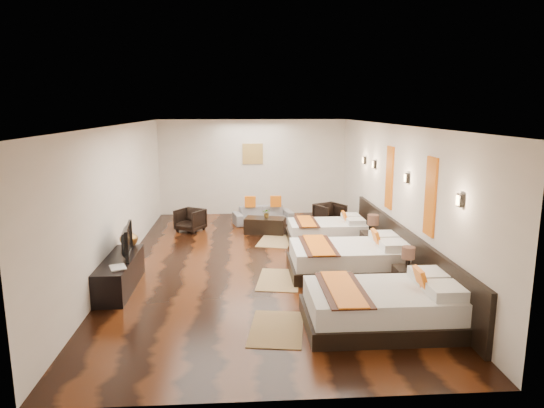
{
  "coord_description": "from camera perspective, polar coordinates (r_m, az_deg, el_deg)",
  "views": [
    {
      "loc": [
        -0.37,
        -9.44,
        3.12
      ],
      "look_at": [
        0.3,
        0.66,
        1.1
      ],
      "focal_mm": 31.77,
      "sensor_mm": 36.0,
      "label": 1
    }
  ],
  "objects": [
    {
      "name": "nightstand_b",
      "position": [
        10.6,
        11.79,
        -4.32
      ],
      "size": [
        0.45,
        0.45,
        0.89
      ],
      "color": "black",
      "rests_on": "floor"
    },
    {
      "name": "tv",
      "position": [
        8.88,
        -17.25,
        -4.21
      ],
      "size": [
        0.26,
        0.97,
        0.55
      ],
      "primitive_type": "imported",
      "rotation": [
        0.0,
        0.0,
        1.71
      ],
      "color": "black",
      "rests_on": "tv_console"
    },
    {
      "name": "tv_console",
      "position": [
        8.91,
        -17.58,
        -7.89
      ],
      "size": [
        0.5,
        1.8,
        0.55
      ],
      "primitive_type": "cube",
      "color": "black",
      "rests_on": "floor"
    },
    {
      "name": "headboard_panel",
      "position": [
        9.56,
        15.24,
        -5.35
      ],
      "size": [
        0.08,
        6.6,
        0.9
      ],
      "primitive_type": "cube",
      "color": "black",
      "rests_on": "floor"
    },
    {
      "name": "orange_panel_a",
      "position": [
        8.28,
        18.27,
        0.83
      ],
      "size": [
        0.04,
        0.4,
        1.3
      ],
      "primitive_type": "cube",
      "color": "#D86014",
      "rests_on": "right_wall"
    },
    {
      "name": "sconce_mid",
      "position": [
        9.26,
        15.66,
        2.98
      ],
      "size": [
        0.07,
        0.12,
        0.18
      ],
      "color": "black",
      "rests_on": "right_wall"
    },
    {
      "name": "armchair_left",
      "position": [
        12.57,
        -9.67,
        -1.89
      ],
      "size": [
        0.86,
        0.87,
        0.58
      ],
      "primitive_type": "imported",
      "rotation": [
        0.0,
        0.0,
        -0.55
      ],
      "color": "black",
      "rests_on": "floor"
    },
    {
      "name": "jute_mat_near",
      "position": [
        7.15,
        0.55,
        -14.54
      ],
      "size": [
        0.92,
        1.3,
        0.01
      ],
      "primitive_type": "cube",
      "rotation": [
        0.0,
        0.0,
        -0.15
      ],
      "color": "#94774B",
      "rests_on": "floor"
    },
    {
      "name": "nightstand_a",
      "position": [
        8.61,
        15.7,
        -8.35
      ],
      "size": [
        0.42,
        0.42,
        0.83
      ],
      "color": "black",
      "rests_on": "floor"
    },
    {
      "name": "bed_near",
      "position": [
        7.32,
        13.23,
        -11.73
      ],
      "size": [
        2.28,
        1.43,
        0.87
      ],
      "color": "black",
      "rests_on": "floor"
    },
    {
      "name": "sconce_lounge",
      "position": [
        12.21,
        10.86,
        5.12
      ],
      "size": [
        0.07,
        0.12,
        0.18
      ],
      "color": "black",
      "rests_on": "right_wall"
    },
    {
      "name": "bed_mid",
      "position": [
        9.37,
        9.2,
        -6.42
      ],
      "size": [
        2.24,
        1.41,
        0.86
      ],
      "color": "black",
      "rests_on": "floor"
    },
    {
      "name": "sconce_near",
      "position": [
        7.25,
        21.37,
        0.41
      ],
      "size": [
        0.07,
        0.12,
        0.18
      ],
      "color": "black",
      "rests_on": "right_wall"
    },
    {
      "name": "sofa",
      "position": [
        13.2,
        -1.07,
        -1.33
      ],
      "size": [
        1.7,
        0.96,
        0.47
      ],
      "primitive_type": "imported",
      "rotation": [
        0.0,
        0.0,
        0.21
      ],
      "color": "gray",
      "rests_on": "floor"
    },
    {
      "name": "ceiling",
      "position": [
        9.45,
        -1.57,
        9.34
      ],
      "size": [
        5.5,
        9.5,
        0.01
      ],
      "primitive_type": "cube",
      "color": "white",
      "rests_on": "floor"
    },
    {
      "name": "sconce_far",
      "position": [
        11.34,
        12.0,
        4.61
      ],
      "size": [
        0.07,
        0.12,
        0.18
      ],
      "color": "black",
      "rests_on": "right_wall"
    },
    {
      "name": "jute_mat_mid",
      "position": [
        9.0,
        0.83,
        -8.97
      ],
      "size": [
        0.94,
        1.31,
        0.01
      ],
      "primitive_type": "cube",
      "rotation": [
        0.0,
        0.0,
        -0.16
      ],
      "color": "#94774B",
      "rests_on": "floor"
    },
    {
      "name": "jute_mat_far",
      "position": [
        11.54,
        0.43,
        -4.37
      ],
      "size": [
        1.03,
        1.35,
        0.01
      ],
      "primitive_type": "cube",
      "rotation": [
        0.0,
        0.0,
        -0.26
      ],
      "color": "#94774B",
      "rests_on": "floor"
    },
    {
      "name": "floor",
      "position": [
        9.95,
        -1.48,
        -6.99
      ],
      "size": [
        5.5,
        9.5,
        0.01
      ],
      "primitive_type": "cube",
      "color": "black",
      "rests_on": "ground"
    },
    {
      "name": "figurine",
      "position": [
        9.53,
        -16.61,
        -3.74
      ],
      "size": [
        0.37,
        0.37,
        0.35
      ],
      "primitive_type": "imported",
      "rotation": [
        0.0,
        0.0,
        0.08
      ],
      "color": "brown",
      "rests_on": "tv_console"
    },
    {
      "name": "book",
      "position": [
        8.29,
        -18.63,
        -7.28
      ],
      "size": [
        0.34,
        0.39,
        0.03
      ],
      "primitive_type": "imported",
      "rotation": [
        0.0,
        0.0,
        0.38
      ],
      "color": "black",
      "rests_on": "tv_console"
    },
    {
      "name": "armchair_right",
      "position": [
        12.93,
        6.86,
        -1.33
      ],
      "size": [
        0.92,
        0.92,
        0.63
      ],
      "primitive_type": "imported",
      "rotation": [
        0.0,
        0.0,
        0.51
      ],
      "color": "black",
      "rests_on": "floor"
    },
    {
      "name": "back_wall",
      "position": [
        14.3,
        -2.3,
        4.38
      ],
      "size": [
        5.5,
        0.01,
        2.8
      ],
      "primitive_type": "cube",
      "color": "silver",
      "rests_on": "floor"
    },
    {
      "name": "gold_artwork",
      "position": [
        14.24,
        -2.31,
        5.97
      ],
      "size": [
        0.6,
        0.04,
        0.6
      ],
      "primitive_type": "cube",
      "color": "#AD873F",
      "rests_on": "back_wall"
    },
    {
      "name": "coffee_table",
      "position": [
        12.19,
        -0.83,
        -2.57
      ],
      "size": [
        1.09,
        0.72,
        0.4
      ],
      "primitive_type": "cube",
      "rotation": [
        0.0,
        0.0,
        -0.23
      ],
      "color": "black",
      "rests_on": "floor"
    },
    {
      "name": "bed_far",
      "position": [
        11.6,
        6.58,
        -3.14
      ],
      "size": [
        1.86,
        1.17,
        0.71
      ],
      "color": "black",
      "rests_on": "floor"
    },
    {
      "name": "right_wall",
      "position": [
        10.09,
        14.28,
        1.12
      ],
      "size": [
        0.01,
        9.5,
        2.8
      ],
      "primitive_type": "cube",
      "color": "silver",
      "rests_on": "floor"
    },
    {
      "name": "left_wall",
      "position": [
        9.89,
        -17.66,
        0.73
      ],
      "size": [
        0.01,
        9.5,
        2.8
      ],
      "primitive_type": "cube",
      "color": "silver",
      "rests_on": "floor"
    },
    {
      "name": "table_plant",
      "position": [
        12.17,
        -0.61,
        -1.05
      ],
      "size": [
        0.23,
        0.21,
        0.24
      ],
      "primitive_type": "imported",
      "rotation": [
        0.0,
        0.0,
        -0.11
      ],
      "color": "#26521B",
      "rests_on": "coffee_table"
    },
    {
      "name": "orange_panel_b",
      "position": [
        10.32,
        13.74,
        3.06
      ],
      "size": [
        0.04,
        0.4,
        1.3
      ],
      "primitive_type": "cube",
      "color": "#D86014",
      "rests_on": "right_wall"
    }
  ]
}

